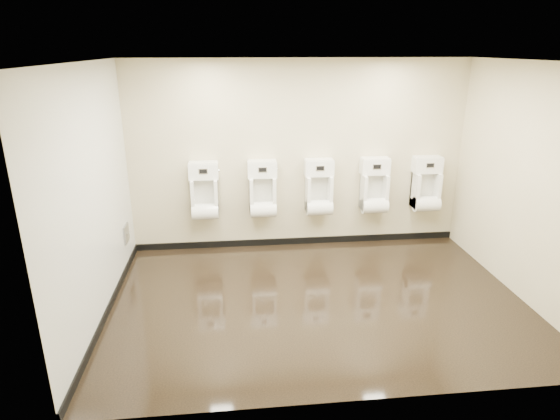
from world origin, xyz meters
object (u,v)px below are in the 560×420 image
(urinal_2, at_px, (319,191))
(urinal_4, at_px, (426,188))
(urinal_0, at_px, (205,195))
(access_panel, at_px, (126,233))
(urinal_1, at_px, (263,193))
(urinal_3, at_px, (374,190))

(urinal_2, height_order, urinal_4, same)
(urinal_0, xyz_separation_m, urinal_2, (1.69, 0.00, 0.00))
(urinal_0, relative_size, urinal_4, 1.00)
(access_panel, xyz_separation_m, urinal_2, (2.77, 0.40, 0.40))
(access_panel, bearing_deg, urinal_1, 11.86)
(urinal_2, xyz_separation_m, urinal_3, (0.85, 0.00, 0.00))
(urinal_1, distance_m, urinal_3, 1.70)
(access_panel, distance_m, urinal_1, 2.01)
(urinal_1, xyz_separation_m, urinal_4, (2.51, 0.00, 0.00))
(access_panel, bearing_deg, urinal_4, 5.21)
(urinal_0, height_order, urinal_1, same)
(urinal_2, bearing_deg, urinal_3, 0.00)
(access_panel, relative_size, urinal_2, 0.31)
(urinal_0, distance_m, urinal_1, 0.85)
(urinal_1, height_order, urinal_4, same)
(urinal_3, height_order, urinal_4, same)
(access_panel, xyz_separation_m, urinal_4, (4.44, 0.40, 0.40))
(urinal_2, distance_m, urinal_4, 1.67)
(urinal_0, relative_size, urinal_3, 1.00)
(access_panel, height_order, urinal_1, urinal_1)
(urinal_1, height_order, urinal_2, same)
(access_panel, distance_m, urinal_3, 3.67)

